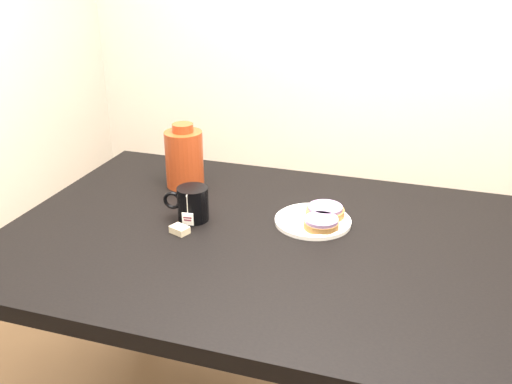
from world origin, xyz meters
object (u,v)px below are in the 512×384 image
(mug, at_px, (192,204))
(teabag_pouch, at_px, (180,230))
(plate, at_px, (313,220))
(bagel_package, at_px, (184,158))
(bagel_front, at_px, (321,223))
(table, at_px, (282,267))
(bagel_back, at_px, (325,211))

(mug, xyz_separation_m, teabag_pouch, (-0.00, -0.08, -0.04))
(plate, distance_m, bagel_package, 0.45)
(plate, height_order, bagel_front, bagel_front)
(table, bearing_deg, teabag_pouch, -167.82)
(table, distance_m, plate, 0.15)
(plate, relative_size, bagel_front, 1.62)
(teabag_pouch, bearing_deg, table, 12.18)
(mug, xyz_separation_m, bagel_package, (-0.11, 0.21, 0.04))
(table, relative_size, bagel_back, 12.26)
(table, bearing_deg, mug, 174.15)
(bagel_front, bearing_deg, table, -143.34)
(bagel_back, height_order, bagel_package, bagel_package)
(table, distance_m, bagel_back, 0.19)
(table, bearing_deg, bagel_package, 147.76)
(bagel_back, distance_m, mug, 0.35)
(teabag_pouch, bearing_deg, bagel_back, 29.69)
(table, xyz_separation_m, bagel_back, (0.08, 0.13, 0.11))
(table, bearing_deg, plate, 62.95)
(bagel_back, bearing_deg, bagel_front, -86.11)
(mug, bearing_deg, bagel_front, 0.25)
(bagel_front, bearing_deg, plate, 126.15)
(table, height_order, bagel_back, bagel_back)
(bagel_front, xyz_separation_m, mug, (-0.34, -0.03, 0.02))
(table, distance_m, bagel_front, 0.15)
(teabag_pouch, bearing_deg, mug, 89.77)
(table, relative_size, mug, 11.10)
(bagel_front, relative_size, bagel_package, 0.64)
(plate, xyz_separation_m, bagel_front, (0.03, -0.04, 0.02))
(table, height_order, bagel_front, bagel_front)
(teabag_pouch, bearing_deg, plate, 27.12)
(bagel_back, relative_size, bagel_front, 0.94)
(plate, height_order, mug, mug)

